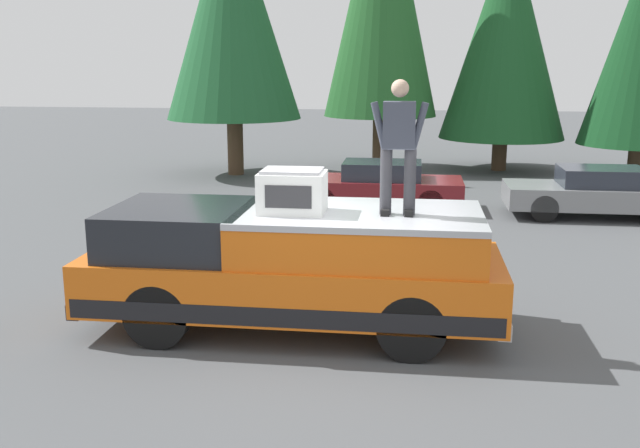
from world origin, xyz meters
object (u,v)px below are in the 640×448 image
person_on_truck_bed (399,144)px  parked_car_maroon (379,185)px  pickup_truck (293,266)px  compressor_unit (292,191)px  parked_car_grey (597,192)px

person_on_truck_bed → parked_car_maroon: (8.40, 0.64, -1.97)m
pickup_truck → parked_car_maroon: bearing=-5.0°
person_on_truck_bed → pickup_truck: bearing=84.8°
compressor_unit → person_on_truck_bed: person_on_truck_bed is taller
compressor_unit → parked_car_maroon: 8.57m
pickup_truck → parked_car_grey: size_ratio=1.35×
pickup_truck → compressor_unit: (-0.16, -0.02, 1.05)m
pickup_truck → person_on_truck_bed: (-0.12, -1.37, 1.68)m
compressor_unit → person_on_truck_bed: 1.48m
pickup_truck → person_on_truck_bed: 2.17m
parked_car_maroon → pickup_truck: bearing=175.0°
pickup_truck → compressor_unit: 1.07m
pickup_truck → compressor_unit: size_ratio=6.60×
person_on_truck_bed → parked_car_grey: size_ratio=0.41×
pickup_truck → parked_car_maroon: pickup_truck is taller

